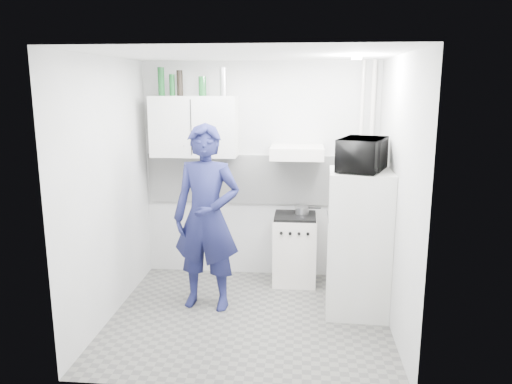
{
  "coord_description": "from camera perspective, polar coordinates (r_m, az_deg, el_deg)",
  "views": [
    {
      "loc": [
        0.52,
        -4.67,
        2.34
      ],
      "look_at": [
        0.05,
        0.3,
        1.25
      ],
      "focal_mm": 35.0,
      "sensor_mm": 36.0,
      "label": 1
    }
  ],
  "objects": [
    {
      "name": "stove_top",
      "position": [
        5.87,
        4.5,
        -2.76
      ],
      "size": [
        0.48,
        0.48,
        0.03
      ],
      "primitive_type": "cube",
      "color": "black",
      "rests_on": "stove"
    },
    {
      "name": "wall_back",
      "position": [
        6.04,
        0.42,
        2.38
      ],
      "size": [
        2.8,
        0.0,
        2.8
      ],
      "primitive_type": "plane",
      "rotation": [
        1.57,
        0.0,
        0.0
      ],
      "color": "silver",
      "rests_on": "floor"
    },
    {
      "name": "microwave",
      "position": [
        5.02,
        12.06,
        4.21
      ],
      "size": [
        0.68,
        0.57,
        0.32
      ],
      "primitive_type": "imported",
      "rotation": [
        0.0,
        0.0,
        1.23
      ],
      "color": "black",
      "rests_on": "fridge"
    },
    {
      "name": "fridge",
      "position": [
        5.23,
        11.62,
        -5.7
      ],
      "size": [
        0.64,
        0.64,
        1.49
      ],
      "primitive_type": "cube",
      "rotation": [
        0.0,
        0.0,
        -0.04
      ],
      "color": "silver",
      "rests_on": "floor"
    },
    {
      "name": "saucepan",
      "position": [
        5.92,
        5.28,
        -2.05
      ],
      "size": [
        0.16,
        0.16,
        0.09
      ],
      "primitive_type": "cylinder",
      "color": "silver",
      "rests_on": "stove_top"
    },
    {
      "name": "pipe_a",
      "position": [
        5.99,
        12.85,
        1.99
      ],
      "size": [
        0.05,
        0.05,
        2.6
      ],
      "primitive_type": "cylinder",
      "color": "silver",
      "rests_on": "floor"
    },
    {
      "name": "floor",
      "position": [
        5.25,
        -0.83,
        -14.16
      ],
      "size": [
        2.8,
        2.8,
        0.0
      ],
      "primitive_type": "plane",
      "color": "#5F5E58",
      "rests_on": "ground"
    },
    {
      "name": "bottle_b",
      "position": [
        5.94,
        -9.56,
        11.96
      ],
      "size": [
        0.06,
        0.06,
        0.24
      ],
      "primitive_type": "cylinder",
      "color": "#144C1E",
      "rests_on": "upper_cabinet"
    },
    {
      "name": "person",
      "position": [
        5.2,
        -5.66,
        -2.97
      ],
      "size": [
        0.76,
        0.55,
        1.95
      ],
      "primitive_type": "imported",
      "rotation": [
        0.0,
        0.0,
        -0.12
      ],
      "color": "#181B46",
      "rests_on": "floor"
    },
    {
      "name": "backsplash",
      "position": [
        6.04,
        0.4,
        1.42
      ],
      "size": [
        2.74,
        0.03,
        0.6
      ],
      "primitive_type": "cube",
      "color": "white",
      "rests_on": "wall_back"
    },
    {
      "name": "ceiling",
      "position": [
        4.71,
        -0.93,
        15.48
      ],
      "size": [
        2.8,
        2.8,
        0.0
      ],
      "primitive_type": "plane",
      "color": "white",
      "rests_on": "wall_back"
    },
    {
      "name": "upper_cabinet",
      "position": [
        5.91,
        -7.05,
        7.45
      ],
      "size": [
        1.0,
        0.35,
        0.7
      ],
      "primitive_type": "cube",
      "color": "silver",
      "rests_on": "wall_back"
    },
    {
      "name": "wall_right",
      "position": [
        4.87,
        15.74,
        -0.49
      ],
      "size": [
        0.0,
        2.6,
        2.6
      ],
      "primitive_type": "plane",
      "rotation": [
        1.57,
        0.0,
        -1.57
      ],
      "color": "silver",
      "rests_on": "floor"
    },
    {
      "name": "pipe_b",
      "position": [
        5.97,
        11.71,
        2.02
      ],
      "size": [
        0.04,
        0.04,
        2.6
      ],
      "primitive_type": "cylinder",
      "color": "silver",
      "rests_on": "floor"
    },
    {
      "name": "wall_left",
      "position": [
        5.16,
        -16.54,
        0.16
      ],
      "size": [
        0.0,
        2.6,
        2.6
      ],
      "primitive_type": "plane",
      "rotation": [
        1.57,
        0.0,
        1.57
      ],
      "color": "silver",
      "rests_on": "floor"
    },
    {
      "name": "bottle_e",
      "position": [
        5.82,
        -3.77,
        12.46
      ],
      "size": [
        0.08,
        0.08,
        0.32
      ],
      "primitive_type": "cylinder",
      "color": "silver",
      "rests_on": "upper_cabinet"
    },
    {
      "name": "bottle_c",
      "position": [
        5.92,
        -8.71,
        12.21
      ],
      "size": [
        0.07,
        0.07,
        0.29
      ],
      "primitive_type": "cylinder",
      "color": "black",
      "rests_on": "upper_cabinet"
    },
    {
      "name": "stove",
      "position": [
        5.99,
        4.43,
        -6.6
      ],
      "size": [
        0.5,
        0.5,
        0.8
      ],
      "primitive_type": "cube",
      "color": "silver",
      "rests_on": "floor"
    },
    {
      "name": "canister_a",
      "position": [
        5.86,
        -6.14,
        11.94
      ],
      "size": [
        0.09,
        0.09,
        0.22
      ],
      "primitive_type": "cylinder",
      "color": "#144C1E",
      "rests_on": "upper_cabinet"
    },
    {
      "name": "range_hood",
      "position": [
        5.72,
        4.71,
        4.54
      ],
      "size": [
        0.6,
        0.5,
        0.14
      ],
      "primitive_type": "cube",
      "color": "silver",
      "rests_on": "wall_back"
    },
    {
      "name": "ceiling_spot_fixture",
      "position": [
        4.9,
        11.45,
        14.77
      ],
      "size": [
        0.1,
        0.1,
        0.02
      ],
      "primitive_type": "cylinder",
      "color": "white",
      "rests_on": "ceiling"
    },
    {
      "name": "bottle_a",
      "position": [
        5.98,
        -10.78,
        12.3
      ],
      "size": [
        0.08,
        0.08,
        0.32
      ],
      "primitive_type": "cylinder",
      "color": "#144C1E",
      "rests_on": "upper_cabinet"
    }
  ]
}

